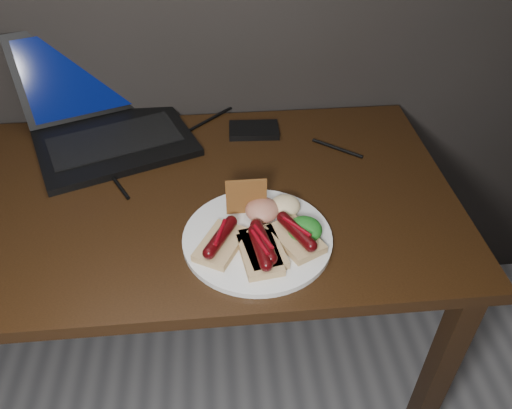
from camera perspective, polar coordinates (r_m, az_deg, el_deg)
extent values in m
cube|color=black|center=(1.16, -12.53, 0.41)|extent=(1.40, 0.70, 0.03)
cube|color=black|center=(1.34, 19.54, -18.84)|extent=(0.05, 0.05, 0.72)
cube|color=black|center=(1.69, 12.57, -1.55)|extent=(0.05, 0.05, 0.72)
cube|color=black|center=(1.33, -15.78, 6.79)|extent=(0.45, 0.40, 0.02)
cube|color=black|center=(1.32, -15.86, 7.16)|extent=(0.35, 0.26, 0.00)
cube|color=black|center=(1.43, -18.46, 14.35)|extent=(0.38, 0.22, 0.23)
cube|color=#080F58|center=(1.43, -18.46, 14.35)|extent=(0.34, 0.19, 0.20)
cube|color=black|center=(1.33, -0.24, 8.49)|extent=(0.13, 0.09, 0.02)
cylinder|color=black|center=(1.22, -15.99, 2.93)|extent=(0.09, 0.16, 0.01)
cylinder|color=black|center=(1.38, -5.94, 9.32)|extent=(0.17, 0.16, 0.01)
cylinder|color=black|center=(1.29, 9.27, 6.36)|extent=(0.11, 0.09, 0.01)
cylinder|color=silver|center=(1.01, 0.16, -3.86)|extent=(0.37, 0.37, 0.01)
cube|color=#E1C684|center=(0.98, -4.04, -4.57)|extent=(0.12, 0.13, 0.02)
cylinder|color=#48040A|center=(0.97, -4.09, -3.71)|extent=(0.07, 0.10, 0.02)
sphere|color=#48040A|center=(0.94, -5.41, -5.55)|extent=(0.03, 0.02, 0.02)
sphere|color=#48040A|center=(1.00, -2.86, -1.98)|extent=(0.03, 0.02, 0.02)
cylinder|color=maroon|center=(0.96, -4.13, -3.17)|extent=(0.03, 0.07, 0.01)
cube|color=#E1C684|center=(0.97, 0.83, -5.10)|extent=(0.09, 0.13, 0.02)
cylinder|color=#48040A|center=(0.96, 0.84, -4.24)|extent=(0.04, 0.10, 0.02)
sphere|color=#48040A|center=(0.92, 1.72, -6.21)|extent=(0.03, 0.02, 0.02)
sphere|color=#48040A|center=(0.99, 0.02, -2.39)|extent=(0.03, 0.02, 0.02)
cylinder|color=maroon|center=(0.95, 0.85, -3.70)|extent=(0.03, 0.07, 0.01)
cube|color=#E1C684|center=(0.99, 4.58, -3.93)|extent=(0.11, 0.13, 0.02)
cylinder|color=#48040A|center=(0.98, 4.65, -3.07)|extent=(0.06, 0.10, 0.02)
sphere|color=#48040A|center=(0.95, 6.31, -4.72)|extent=(0.03, 0.02, 0.02)
sphere|color=#48040A|center=(1.01, 3.08, -1.50)|extent=(0.03, 0.02, 0.02)
cylinder|color=maroon|center=(0.97, 4.68, -2.53)|extent=(0.05, 0.06, 0.01)
cube|color=#E1C684|center=(0.96, 0.46, -5.75)|extent=(0.09, 0.12, 0.02)
cylinder|color=#48040A|center=(0.95, 0.47, -4.88)|extent=(0.04, 0.10, 0.02)
sphere|color=#48040A|center=(0.91, 1.18, -6.94)|extent=(0.03, 0.02, 0.02)
sphere|color=#48040A|center=(0.98, -0.20, -2.97)|extent=(0.03, 0.02, 0.02)
cylinder|color=maroon|center=(0.94, 0.47, -4.34)|extent=(0.03, 0.07, 0.01)
cube|color=#945928|center=(1.03, -1.12, 0.89)|extent=(0.08, 0.01, 0.08)
ellipsoid|color=#185611|center=(1.00, 5.60, -2.83)|extent=(0.07, 0.07, 0.04)
ellipsoid|color=#A31012|center=(1.04, 0.73, -0.63)|extent=(0.07, 0.07, 0.04)
ellipsoid|color=white|center=(1.05, 3.37, -0.14)|extent=(0.06, 0.06, 0.04)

